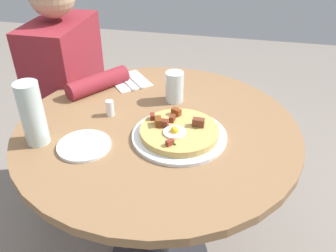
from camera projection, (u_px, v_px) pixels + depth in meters
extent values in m
cylinder|color=olive|center=(157.00, 129.00, 1.21)|extent=(0.96, 0.96, 0.03)
cylinder|color=#333338|center=(159.00, 204.00, 1.41)|extent=(0.12, 0.12, 0.69)
cube|color=#2D2D33|center=(79.00, 155.00, 1.86)|extent=(0.32, 0.28, 0.45)
cube|color=maroon|center=(65.00, 74.00, 1.61)|extent=(0.38, 0.22, 0.48)
cylinder|color=maroon|center=(98.00, 83.00, 1.40)|extent=(0.25, 0.21, 0.07)
cylinder|color=white|center=(179.00, 136.00, 1.14)|extent=(0.31, 0.31, 0.01)
cylinder|color=tan|center=(179.00, 131.00, 1.13)|extent=(0.25, 0.25, 0.02)
cylinder|color=white|center=(175.00, 132.00, 1.10)|extent=(0.07, 0.07, 0.01)
sphere|color=yellow|center=(175.00, 131.00, 1.10)|extent=(0.03, 0.03, 0.03)
cube|color=brown|center=(198.00, 122.00, 1.13)|extent=(0.02, 0.04, 0.03)
cube|color=maroon|center=(170.00, 143.00, 1.04)|extent=(0.03, 0.03, 0.02)
cube|color=maroon|center=(153.00, 117.00, 1.16)|extent=(0.03, 0.02, 0.02)
cube|color=brown|center=(176.00, 112.00, 1.18)|extent=(0.03, 0.04, 0.02)
cube|color=maroon|center=(163.00, 123.00, 1.13)|extent=(0.02, 0.03, 0.02)
cube|color=brown|center=(172.00, 118.00, 1.15)|extent=(0.03, 0.02, 0.02)
cube|color=brown|center=(158.00, 122.00, 1.13)|extent=(0.04, 0.03, 0.03)
cube|color=#387F2D|center=(170.00, 126.00, 1.13)|extent=(0.01, 0.01, 0.00)
cube|color=#387F2D|center=(196.00, 128.00, 1.12)|extent=(0.01, 0.01, 0.00)
cube|color=#387F2D|center=(181.00, 128.00, 1.12)|extent=(0.00, 0.01, 0.00)
cube|color=#387F2D|center=(179.00, 130.00, 1.11)|extent=(0.01, 0.01, 0.00)
cube|color=#387F2D|center=(175.00, 144.00, 1.05)|extent=(0.01, 0.01, 0.00)
cylinder|color=white|center=(84.00, 146.00, 1.09)|extent=(0.17, 0.17, 0.01)
cube|color=white|center=(129.00, 81.00, 1.48)|extent=(0.22, 0.22, 0.00)
cube|color=silver|center=(133.00, 79.00, 1.48)|extent=(0.14, 0.13, 0.00)
cube|color=silver|center=(125.00, 81.00, 1.47)|extent=(0.14, 0.13, 0.00)
cylinder|color=silver|center=(174.00, 87.00, 1.31)|extent=(0.07, 0.07, 0.12)
cylinder|color=silver|center=(32.00, 114.00, 1.06)|extent=(0.07, 0.07, 0.21)
cylinder|color=white|center=(110.00, 108.00, 1.24)|extent=(0.03, 0.03, 0.06)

